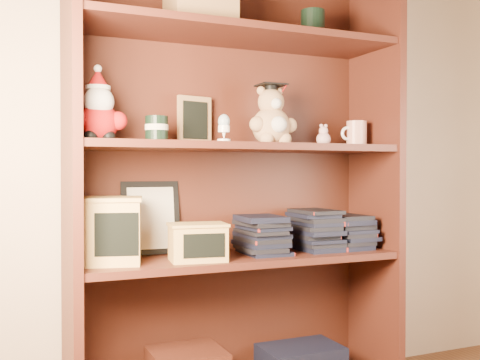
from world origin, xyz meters
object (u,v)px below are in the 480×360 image
object	(u,v)px
grad_teddy_bear	(272,121)
teacher_mug	(356,134)
treats_box	(111,230)
bookcase	(234,191)

from	to	relation	value
grad_teddy_bear	teacher_mug	size ratio (longest dim) A/B	2.05
teacher_mug	treats_box	world-z (taller)	teacher_mug
treats_box	grad_teddy_bear	bearing A→B (deg)	-0.58
grad_teddy_bear	teacher_mug	distance (m)	0.38
grad_teddy_bear	treats_box	xyz separation A→B (m)	(-0.58, 0.01, -0.38)
treats_box	bookcase	bearing A→B (deg)	6.43
bookcase	teacher_mug	bearing A→B (deg)	-5.78
bookcase	grad_teddy_bear	world-z (taller)	bookcase
bookcase	grad_teddy_bear	size ratio (longest dim) A/B	7.01
teacher_mug	bookcase	bearing A→B (deg)	174.22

